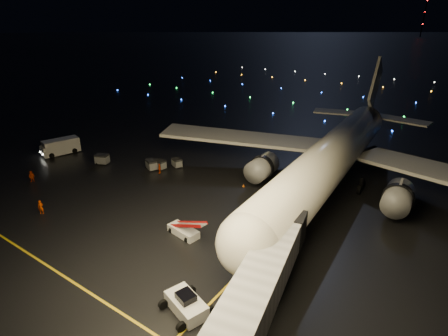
{
  "coord_description": "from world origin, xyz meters",
  "views": [
    {
      "loc": [
        26.56,
        -23.98,
        23.06
      ],
      "look_at": [
        2.07,
        12.0,
        5.0
      ],
      "focal_mm": 28.0,
      "sensor_mm": 36.0,
      "label": 1
    }
  ],
  "objects_px": {
    "airliner": "(341,129)",
    "baggage_cart_1": "(177,163)",
    "pushback_tug": "(186,303)",
    "crew_b": "(32,177)",
    "crew_a": "(41,207)",
    "baggage_cart_2": "(151,165)",
    "belt_loader": "(183,224)",
    "baggage_cart_3": "(102,159)",
    "baggage_cart_0": "(160,165)",
    "service_truck": "(61,146)",
    "crew_c": "(159,168)"
  },
  "relations": [
    {
      "from": "airliner",
      "to": "baggage_cart_1",
      "type": "height_order",
      "value": "airliner"
    },
    {
      "from": "pushback_tug",
      "to": "crew_b",
      "type": "xyz_separation_m",
      "value": [
        -37.15,
        6.95,
        -0.02
      ]
    },
    {
      "from": "airliner",
      "to": "pushback_tug",
      "type": "bearing_deg",
      "value": -95.6
    },
    {
      "from": "crew_a",
      "to": "baggage_cart_2",
      "type": "xyz_separation_m",
      "value": [
        1.14,
        18.85,
        -0.1
      ]
    },
    {
      "from": "belt_loader",
      "to": "baggage_cart_2",
      "type": "distance_m",
      "value": 21.27
    },
    {
      "from": "crew_b",
      "to": "baggage_cart_3",
      "type": "bearing_deg",
      "value": 43.32
    },
    {
      "from": "airliner",
      "to": "baggage_cart_0",
      "type": "relative_size",
      "value": 33.03
    },
    {
      "from": "crew_a",
      "to": "baggage_cart_3",
      "type": "xyz_separation_m",
      "value": [
        -7.9,
        15.78,
        -0.04
      ]
    },
    {
      "from": "crew_b",
      "to": "service_truck",
      "type": "bearing_deg",
      "value": 95.19
    },
    {
      "from": "baggage_cart_2",
      "to": "baggage_cart_1",
      "type": "bearing_deg",
      "value": 73.77
    },
    {
      "from": "crew_c",
      "to": "crew_a",
      "type": "bearing_deg",
      "value": -40.16
    },
    {
      "from": "service_truck",
      "to": "baggage_cart_3",
      "type": "relative_size",
      "value": 3.72
    },
    {
      "from": "crew_c",
      "to": "baggage_cart_0",
      "type": "relative_size",
      "value": 0.94
    },
    {
      "from": "airliner",
      "to": "baggage_cart_2",
      "type": "bearing_deg",
      "value": -157.42
    },
    {
      "from": "airliner",
      "to": "baggage_cart_3",
      "type": "distance_m",
      "value": 40.38
    },
    {
      "from": "airliner",
      "to": "belt_loader",
      "type": "bearing_deg",
      "value": -114.04
    },
    {
      "from": "baggage_cart_0",
      "to": "baggage_cart_1",
      "type": "height_order",
      "value": "baggage_cart_0"
    },
    {
      "from": "baggage_cart_0",
      "to": "baggage_cart_2",
      "type": "bearing_deg",
      "value": -128.91
    },
    {
      "from": "service_truck",
      "to": "baggage_cart_2",
      "type": "relative_size",
      "value": 3.97
    },
    {
      "from": "crew_a",
      "to": "crew_b",
      "type": "distance_m",
      "value": 11.58
    },
    {
      "from": "service_truck",
      "to": "belt_loader",
      "type": "bearing_deg",
      "value": 2.58
    },
    {
      "from": "pushback_tug",
      "to": "baggage_cart_2",
      "type": "xyz_separation_m",
      "value": [
        -25.4,
        21.14,
        -0.11
      ]
    },
    {
      "from": "crew_b",
      "to": "crew_c",
      "type": "distance_m",
      "value": 19.66
    },
    {
      "from": "airliner",
      "to": "crew_b",
      "type": "relative_size",
      "value": 32.28
    },
    {
      "from": "baggage_cart_2",
      "to": "baggage_cart_3",
      "type": "relative_size",
      "value": 0.94
    },
    {
      "from": "service_truck",
      "to": "crew_a",
      "type": "xyz_separation_m",
      "value": [
        18.68,
        -14.92,
        -0.51
      ]
    },
    {
      "from": "crew_b",
      "to": "baggage_cart_0",
      "type": "distance_m",
      "value": 19.9
    },
    {
      "from": "baggage_cart_2",
      "to": "baggage_cart_3",
      "type": "height_order",
      "value": "baggage_cart_3"
    },
    {
      "from": "crew_b",
      "to": "baggage_cart_3",
      "type": "relative_size",
      "value": 0.88
    },
    {
      "from": "airliner",
      "to": "service_truck",
      "type": "relative_size",
      "value": 7.61
    },
    {
      "from": "belt_loader",
      "to": "baggage_cart_2",
      "type": "height_order",
      "value": "belt_loader"
    },
    {
      "from": "crew_a",
      "to": "baggage_cart_3",
      "type": "bearing_deg",
      "value": 77.21
    },
    {
      "from": "service_truck",
      "to": "crew_c",
      "type": "distance_m",
      "value": 22.38
    },
    {
      "from": "crew_c",
      "to": "baggage_cart_0",
      "type": "distance_m",
      "value": 1.94
    },
    {
      "from": "baggage_cart_0",
      "to": "pushback_tug",
      "type": "bearing_deg",
      "value": -37.37
    },
    {
      "from": "belt_loader",
      "to": "service_truck",
      "type": "xyz_separation_m",
      "value": [
        -37.25,
        8.24,
        0.02
      ]
    },
    {
      "from": "crew_c",
      "to": "crew_b",
      "type": "bearing_deg",
      "value": -75.16
    },
    {
      "from": "airliner",
      "to": "crew_a",
      "type": "height_order",
      "value": "airliner"
    },
    {
      "from": "crew_b",
      "to": "baggage_cart_3",
      "type": "xyz_separation_m",
      "value": [
        2.71,
        11.13,
        -0.03
      ]
    },
    {
      "from": "belt_loader",
      "to": "baggage_cart_3",
      "type": "height_order",
      "value": "belt_loader"
    },
    {
      "from": "pushback_tug",
      "to": "baggage_cart_3",
      "type": "distance_m",
      "value": 38.89
    },
    {
      "from": "crew_a",
      "to": "baggage_cart_1",
      "type": "xyz_separation_m",
      "value": [
        3.94,
        22.15,
        -0.19
      ]
    },
    {
      "from": "crew_a",
      "to": "crew_b",
      "type": "relative_size",
      "value": 1.02
    },
    {
      "from": "pushback_tug",
      "to": "baggage_cart_3",
      "type": "bearing_deg",
      "value": 170.69
    },
    {
      "from": "airliner",
      "to": "baggage_cart_1",
      "type": "relative_size",
      "value": 33.61
    },
    {
      "from": "crew_a",
      "to": "crew_c",
      "type": "xyz_separation_m",
      "value": [
        3.42,
        18.44,
        -0.1
      ]
    },
    {
      "from": "baggage_cart_1",
      "to": "belt_loader",
      "type": "bearing_deg",
      "value": -24.34
    },
    {
      "from": "crew_c",
      "to": "airliner",
      "type": "bearing_deg",
      "value": 87.94
    },
    {
      "from": "crew_a",
      "to": "baggage_cart_3",
      "type": "distance_m",
      "value": 17.65
    },
    {
      "from": "pushback_tug",
      "to": "crew_a",
      "type": "height_order",
      "value": "pushback_tug"
    }
  ]
}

